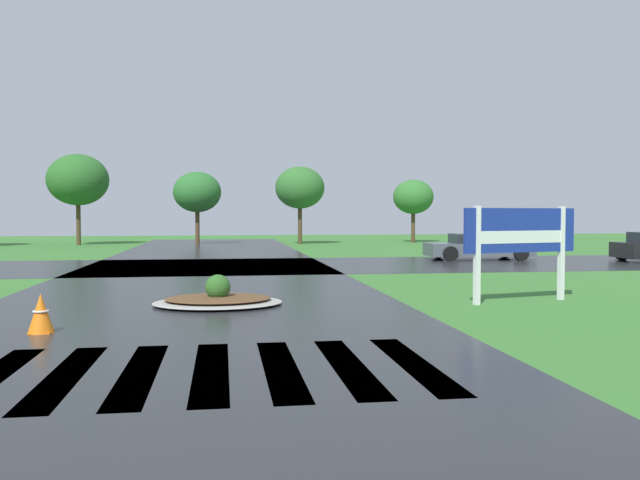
# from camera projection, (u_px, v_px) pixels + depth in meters

# --- Properties ---
(asphalt_roadway) EXTENTS (9.30, 80.00, 0.01)m
(asphalt_roadway) POSITION_uv_depth(u_px,v_px,m) (191.00, 319.00, 12.69)
(asphalt_roadway) COLOR #232628
(asphalt_roadway) RESTS_ON ground
(asphalt_cross_road) EXTENTS (90.00, 8.37, 0.01)m
(asphalt_cross_road) POSITION_uv_depth(u_px,v_px,m) (207.00, 266.00, 25.53)
(asphalt_cross_road) COLOR #232628
(asphalt_cross_road) RESTS_ON ground
(crosswalk_stripes) EXTENTS (6.75, 3.47, 0.01)m
(crosswalk_stripes) POSITION_uv_depth(u_px,v_px,m) (176.00, 371.00, 8.50)
(crosswalk_stripes) COLOR white
(crosswalk_stripes) RESTS_ON ground
(estate_billboard) EXTENTS (2.96, 0.79, 2.20)m
(estate_billboard) POSITION_uv_depth(u_px,v_px,m) (521.00, 235.00, 15.14)
(estate_billboard) COLOR white
(estate_billboard) RESTS_ON ground
(median_island) EXTENTS (2.86, 2.35, 0.68)m
(median_island) POSITION_uv_depth(u_px,v_px,m) (218.00, 299.00, 14.71)
(median_island) COLOR #9E9B93
(median_island) RESTS_ON ground
(car_dark_suv) EXTENTS (4.67, 2.25, 1.14)m
(car_dark_suv) POSITION_uv_depth(u_px,v_px,m) (478.00, 247.00, 29.32)
(car_dark_suv) COLOR #4C545B
(car_dark_suv) RESTS_ON ground
(traffic_cone) EXTENTS (0.44, 0.44, 0.68)m
(traffic_cone) POSITION_uv_depth(u_px,v_px,m) (41.00, 314.00, 11.25)
(traffic_cone) COLOR orange
(traffic_cone) RESTS_ON ground
(background_treeline) EXTENTS (39.77, 5.92, 5.88)m
(background_treeline) POSITION_uv_depth(u_px,v_px,m) (86.00, 188.00, 42.05)
(background_treeline) COLOR #4C3823
(background_treeline) RESTS_ON ground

